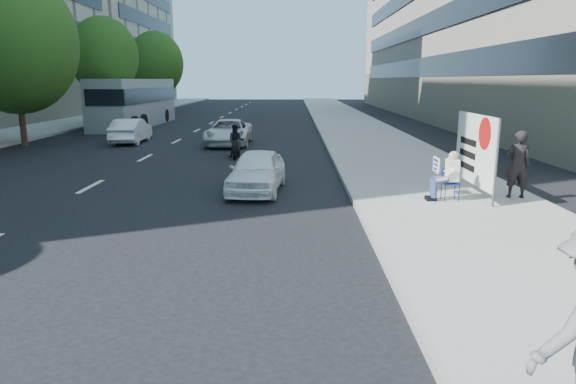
{
  "coord_description": "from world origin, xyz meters",
  "views": [
    {
      "loc": [
        -0.18,
        -7.57,
        3.26
      ],
      "look_at": [
        -0.29,
        3.01,
        0.94
      ],
      "focal_mm": 32.0,
      "sensor_mm": 36.0,
      "label": 1
    }
  ],
  "objects_px": {
    "protest_banner": "(475,149)",
    "white_sedan_mid": "(131,131)",
    "motorcycle": "(236,143)",
    "white_sedan_far": "(229,132)",
    "bus": "(135,103)",
    "white_sedan_near": "(257,171)",
    "seated_protester": "(447,173)",
    "pedestrian_woman": "(518,164)"
  },
  "relations": [
    {
      "from": "white_sedan_far",
      "to": "bus",
      "type": "relative_size",
      "value": 0.38
    },
    {
      "from": "protest_banner",
      "to": "motorcycle",
      "type": "distance_m",
      "value": 10.74
    },
    {
      "from": "pedestrian_woman",
      "to": "motorcycle",
      "type": "relative_size",
      "value": 0.88
    },
    {
      "from": "white_sedan_far",
      "to": "motorcycle",
      "type": "distance_m",
      "value": 4.42
    },
    {
      "from": "white_sedan_mid",
      "to": "pedestrian_woman",
      "type": "bearing_deg",
      "value": 135.0
    },
    {
      "from": "white_sedan_mid",
      "to": "white_sedan_far",
      "type": "height_order",
      "value": "white_sedan_far"
    },
    {
      "from": "seated_protester",
      "to": "pedestrian_woman",
      "type": "bearing_deg",
      "value": 9.61
    },
    {
      "from": "white_sedan_far",
      "to": "protest_banner",
      "type": "bearing_deg",
      "value": -55.59
    },
    {
      "from": "protest_banner",
      "to": "bus",
      "type": "distance_m",
      "value": 28.15
    },
    {
      "from": "white_sedan_near",
      "to": "bus",
      "type": "distance_m",
      "value": 24.28
    },
    {
      "from": "white_sedan_far",
      "to": "pedestrian_woman",
      "type": "bearing_deg",
      "value": -53.34
    },
    {
      "from": "white_sedan_far",
      "to": "motorcycle",
      "type": "xyz_separation_m",
      "value": [
        0.85,
        -4.34,
        -0.0
      ]
    },
    {
      "from": "bus",
      "to": "pedestrian_woman",
      "type": "bearing_deg",
      "value": -51.95
    },
    {
      "from": "pedestrian_woman",
      "to": "white_sedan_mid",
      "type": "xyz_separation_m",
      "value": [
        -14.52,
        13.32,
        -0.42
      ]
    },
    {
      "from": "pedestrian_woman",
      "to": "white_sedan_near",
      "type": "distance_m",
      "value": 7.21
    },
    {
      "from": "white_sedan_near",
      "to": "white_sedan_far",
      "type": "xyz_separation_m",
      "value": [
        -2.2,
        11.12,
        0.02
      ]
    },
    {
      "from": "white_sedan_far",
      "to": "motorcycle",
      "type": "bearing_deg",
      "value": -78.77
    },
    {
      "from": "protest_banner",
      "to": "white_sedan_mid",
      "type": "distance_m",
      "value": 18.69
    },
    {
      "from": "motorcycle",
      "to": "white_sedan_near",
      "type": "bearing_deg",
      "value": -80.83
    },
    {
      "from": "white_sedan_near",
      "to": "white_sedan_far",
      "type": "relative_size",
      "value": 0.79
    },
    {
      "from": "seated_protester",
      "to": "protest_banner",
      "type": "bearing_deg",
      "value": 38.0
    },
    {
      "from": "white_sedan_near",
      "to": "bus",
      "type": "bearing_deg",
      "value": 119.97
    },
    {
      "from": "protest_banner",
      "to": "motorcycle",
      "type": "relative_size",
      "value": 1.5
    },
    {
      "from": "white_sedan_near",
      "to": "motorcycle",
      "type": "xyz_separation_m",
      "value": [
        -1.35,
        6.78,
        0.02
      ]
    },
    {
      "from": "seated_protester",
      "to": "motorcycle",
      "type": "bearing_deg",
      "value": 127.15
    },
    {
      "from": "white_sedan_near",
      "to": "seated_protester",
      "type": "bearing_deg",
      "value": -13.57
    },
    {
      "from": "white_sedan_near",
      "to": "motorcycle",
      "type": "distance_m",
      "value": 6.91
    },
    {
      "from": "white_sedan_far",
      "to": "bus",
      "type": "height_order",
      "value": "bus"
    },
    {
      "from": "seated_protester",
      "to": "bus",
      "type": "distance_m",
      "value": 28.24
    },
    {
      "from": "white_sedan_mid",
      "to": "white_sedan_far",
      "type": "xyz_separation_m",
      "value": [
        5.26,
        -0.82,
        0.01
      ]
    },
    {
      "from": "pedestrian_woman",
      "to": "motorcycle",
      "type": "height_order",
      "value": "pedestrian_woman"
    },
    {
      "from": "protest_banner",
      "to": "bus",
      "type": "bearing_deg",
      "value": 125.24
    },
    {
      "from": "seated_protester",
      "to": "white_sedan_mid",
      "type": "bearing_deg",
      "value": 132.58
    },
    {
      "from": "white_sedan_near",
      "to": "white_sedan_far",
      "type": "bearing_deg",
      "value": 106.3
    },
    {
      "from": "white_sedan_mid",
      "to": "white_sedan_far",
      "type": "distance_m",
      "value": 5.32
    },
    {
      "from": "protest_banner",
      "to": "white_sedan_mid",
      "type": "height_order",
      "value": "protest_banner"
    },
    {
      "from": "white_sedan_mid",
      "to": "bus",
      "type": "bearing_deg",
      "value": -77.24
    },
    {
      "from": "protest_banner",
      "to": "white_sedan_mid",
      "type": "xyz_separation_m",
      "value": [
        -13.5,
        12.91,
        -0.77
      ]
    },
    {
      "from": "white_sedan_near",
      "to": "motorcycle",
      "type": "height_order",
      "value": "motorcycle"
    },
    {
      "from": "bus",
      "to": "protest_banner",
      "type": "bearing_deg",
      "value": -53.13
    },
    {
      "from": "white_sedan_near",
      "to": "white_sedan_mid",
      "type": "bearing_deg",
      "value": 127.11
    },
    {
      "from": "protest_banner",
      "to": "bus",
      "type": "relative_size",
      "value": 0.25
    }
  ]
}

